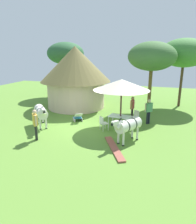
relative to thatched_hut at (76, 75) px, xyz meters
name	(u,v)px	position (x,y,z in m)	size (l,w,h in m)	color
ground_plane	(86,127)	(2.60, -4.51, -2.81)	(36.00, 36.00, 0.00)	#5D8A33
thatched_hut	(76,75)	(0.00, 0.00, 0.00)	(5.92, 5.92, 5.13)	beige
shade_umbrella	(122,85)	(4.72, -3.89, -0.07)	(3.46, 3.46, 3.07)	#532D2F
patio_dining_table	(121,117)	(4.72, -3.89, -2.15)	(1.60, 1.05, 0.74)	silver
patio_chair_near_hut	(103,122)	(3.82, -4.80, -2.29)	(0.61, 0.61, 0.90)	white
patio_chair_east_end	(135,116)	(5.52, -2.90, -2.29)	(0.61, 0.60, 0.90)	silver
guest_beside_umbrella	(149,109)	(6.36, -2.69, -1.80)	(0.49, 0.45, 1.68)	black
guest_behind_table	(132,106)	(5.20, -2.19, -1.79)	(0.23, 0.60, 1.69)	black
standing_watcher	(35,122)	(0.74, -7.25, -1.78)	(0.47, 0.49, 1.71)	black
striped_lounge_chair	(78,118)	(1.65, -3.59, -2.55)	(0.89, 0.95, 0.66)	teal
zebra_nearest_camera	(41,112)	(-0.17, -5.28, -1.85)	(1.70, 1.85, 1.50)	silver
zebra_by_umbrella	(128,125)	(5.54, -6.04, -1.86)	(1.36, 1.93, 1.48)	silver
acacia_tree_far_lawn	(184,53)	(8.59, 3.06, 1.76)	(3.98, 3.98, 5.77)	#4C3425
acacia_tree_behind_hut	(66,53)	(-2.93, 4.23, 1.70)	(3.84, 3.84, 5.67)	#4B401E
acacia_tree_right_background	(152,57)	(6.13, 0.68, 1.51)	(3.70, 3.70, 5.45)	brown
brick_patio_kerb	(114,148)	(5.07, -7.06, -2.77)	(2.80, 0.36, 0.08)	#964F3F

